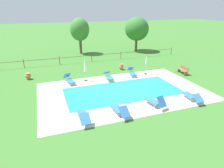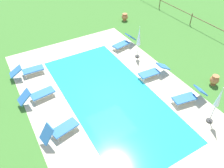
{
  "view_description": "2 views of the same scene",
  "coord_description": "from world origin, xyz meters",
  "px_view_note": "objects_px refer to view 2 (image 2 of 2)",
  "views": [
    {
      "loc": [
        -6.28,
        -14.55,
        6.99
      ],
      "look_at": [
        -0.86,
        0.5,
        0.6
      ],
      "focal_mm": 31.47,
      "sensor_mm": 36.0,
      "label": 1
    },
    {
      "loc": [
        7.97,
        -4.55,
        8.77
      ],
      "look_at": [
        -0.23,
        0.23,
        0.63
      ],
      "focal_mm": 35.72,
      "sensor_mm": 36.0,
      "label": 2
    }
  ],
  "objects_px": {
    "sun_lounger_north_end": "(37,94)",
    "patio_umbrella_closed_row_west": "(139,38)",
    "patio_umbrella_closed_row_mid_west": "(218,100)",
    "terracotta_urn_by_tree": "(125,17)",
    "sun_lounger_north_far": "(189,96)",
    "sun_lounger_north_near_steps": "(153,71)",
    "sun_lounger_south_far": "(28,70)",
    "sun_lounger_south_mid": "(60,130)",
    "terracotta_urn_near_fence": "(214,80)",
    "sun_lounger_south_near_corner": "(124,42)"
  },
  "relations": [
    {
      "from": "sun_lounger_south_far",
      "to": "terracotta_urn_by_tree",
      "type": "relative_size",
      "value": 3.18
    },
    {
      "from": "sun_lounger_north_near_steps",
      "to": "terracotta_urn_by_tree",
      "type": "distance_m",
      "value": 8.18
    },
    {
      "from": "sun_lounger_north_end",
      "to": "sun_lounger_south_mid",
      "type": "bearing_deg",
      "value": 4.42
    },
    {
      "from": "sun_lounger_south_near_corner",
      "to": "terracotta_urn_by_tree",
      "type": "distance_m",
      "value": 4.56
    },
    {
      "from": "sun_lounger_south_near_corner",
      "to": "sun_lounger_south_far",
      "type": "bearing_deg",
      "value": -91.22
    },
    {
      "from": "sun_lounger_north_near_steps",
      "to": "patio_umbrella_closed_row_west",
      "type": "relative_size",
      "value": 0.9
    },
    {
      "from": "sun_lounger_north_far",
      "to": "sun_lounger_north_end",
      "type": "relative_size",
      "value": 1.01
    },
    {
      "from": "sun_lounger_south_near_corner",
      "to": "patio_umbrella_closed_row_west",
      "type": "relative_size",
      "value": 0.87
    },
    {
      "from": "sun_lounger_north_far",
      "to": "sun_lounger_south_far",
      "type": "bearing_deg",
      "value": -134.15
    },
    {
      "from": "sun_lounger_north_far",
      "to": "sun_lounger_south_near_corner",
      "type": "relative_size",
      "value": 1.01
    },
    {
      "from": "sun_lounger_north_end",
      "to": "sun_lounger_south_far",
      "type": "height_order",
      "value": "sun_lounger_north_end"
    },
    {
      "from": "terracotta_urn_near_fence",
      "to": "sun_lounger_north_far",
      "type": "bearing_deg",
      "value": -83.31
    },
    {
      "from": "sun_lounger_south_near_corner",
      "to": "terracotta_urn_near_fence",
      "type": "relative_size",
      "value": 3.06
    },
    {
      "from": "sun_lounger_north_far",
      "to": "terracotta_urn_by_tree",
      "type": "bearing_deg",
      "value": 166.37
    },
    {
      "from": "sun_lounger_north_near_steps",
      "to": "sun_lounger_north_far",
      "type": "xyz_separation_m",
      "value": [
        2.77,
        0.29,
        0.02
      ]
    },
    {
      "from": "sun_lounger_south_near_corner",
      "to": "sun_lounger_south_far",
      "type": "relative_size",
      "value": 0.99
    },
    {
      "from": "sun_lounger_north_far",
      "to": "sun_lounger_south_far",
      "type": "relative_size",
      "value": 0.99
    },
    {
      "from": "sun_lounger_south_far",
      "to": "sun_lounger_south_mid",
      "type": "bearing_deg",
      "value": 1.07
    },
    {
      "from": "sun_lounger_south_near_corner",
      "to": "patio_umbrella_closed_row_mid_west",
      "type": "height_order",
      "value": "patio_umbrella_closed_row_mid_west"
    },
    {
      "from": "sun_lounger_north_end",
      "to": "terracotta_urn_near_fence",
      "type": "relative_size",
      "value": 3.06
    },
    {
      "from": "sun_lounger_north_near_steps",
      "to": "sun_lounger_north_far",
      "type": "distance_m",
      "value": 2.78
    },
    {
      "from": "sun_lounger_north_end",
      "to": "sun_lounger_south_near_corner",
      "type": "xyz_separation_m",
      "value": [
        -2.35,
        7.14,
        0.0
      ]
    },
    {
      "from": "sun_lounger_south_far",
      "to": "terracotta_urn_near_fence",
      "type": "distance_m",
      "value": 11.38
    },
    {
      "from": "sun_lounger_north_far",
      "to": "terracotta_urn_by_tree",
      "type": "distance_m",
      "value": 10.75
    },
    {
      "from": "patio_umbrella_closed_row_mid_west",
      "to": "terracotta_urn_by_tree",
      "type": "distance_m",
      "value": 12.39
    },
    {
      "from": "patio_umbrella_closed_row_west",
      "to": "terracotta_urn_near_fence",
      "type": "xyz_separation_m",
      "value": [
        4.76,
        2.22,
        -1.15
      ]
    },
    {
      "from": "sun_lounger_south_mid",
      "to": "patio_umbrella_closed_row_mid_west",
      "type": "xyz_separation_m",
      "value": [
        2.97,
        6.79,
        1.09
      ]
    },
    {
      "from": "sun_lounger_south_near_corner",
      "to": "patio_umbrella_closed_row_west",
      "type": "xyz_separation_m",
      "value": [
        1.61,
        0.09,
        1.12
      ]
    },
    {
      "from": "sun_lounger_north_near_steps",
      "to": "sun_lounger_south_far",
      "type": "xyz_separation_m",
      "value": [
        -4.03,
        -6.7,
        0.01
      ]
    },
    {
      "from": "sun_lounger_north_far",
      "to": "patio_umbrella_closed_row_west",
      "type": "relative_size",
      "value": 0.88
    },
    {
      "from": "sun_lounger_north_near_steps",
      "to": "patio_umbrella_closed_row_west",
      "type": "height_order",
      "value": "patio_umbrella_closed_row_west"
    },
    {
      "from": "sun_lounger_north_near_steps",
      "to": "patio_umbrella_closed_row_west",
      "type": "distance_m",
      "value": 2.57
    },
    {
      "from": "patio_umbrella_closed_row_mid_west",
      "to": "sun_lounger_south_mid",
      "type": "bearing_deg",
      "value": -113.63
    },
    {
      "from": "sun_lounger_north_far",
      "to": "patio_umbrella_closed_row_west",
      "type": "bearing_deg",
      "value": 178.67
    },
    {
      "from": "patio_umbrella_closed_row_west",
      "to": "patio_umbrella_closed_row_mid_west",
      "type": "bearing_deg",
      "value": -1.94
    },
    {
      "from": "sun_lounger_south_mid",
      "to": "terracotta_urn_by_tree",
      "type": "xyz_separation_m",
      "value": [
        -9.08,
        9.43,
        -0.05
      ]
    },
    {
      "from": "sun_lounger_north_near_steps",
      "to": "terracotta_urn_by_tree",
      "type": "height_order",
      "value": "sun_lounger_north_near_steps"
    },
    {
      "from": "sun_lounger_north_far",
      "to": "sun_lounger_south_near_corner",
      "type": "height_order",
      "value": "sun_lounger_south_near_corner"
    },
    {
      "from": "sun_lounger_north_near_steps",
      "to": "terracotta_urn_by_tree",
      "type": "bearing_deg",
      "value": 159.8
    },
    {
      "from": "sun_lounger_south_mid",
      "to": "sun_lounger_south_far",
      "type": "distance_m",
      "value": 5.43
    },
    {
      "from": "sun_lounger_south_mid",
      "to": "sun_lounger_north_near_steps",
      "type": "bearing_deg",
      "value": 101.96
    },
    {
      "from": "patio_umbrella_closed_row_west",
      "to": "terracotta_urn_by_tree",
      "type": "relative_size",
      "value": 3.59
    },
    {
      "from": "sun_lounger_north_end",
      "to": "sun_lounger_south_mid",
      "type": "height_order",
      "value": "sun_lounger_south_mid"
    },
    {
      "from": "terracotta_urn_by_tree",
      "to": "sun_lounger_north_end",
      "type": "bearing_deg",
      "value": -57.5
    },
    {
      "from": "patio_umbrella_closed_row_west",
      "to": "terracotta_urn_near_fence",
      "type": "height_order",
      "value": "patio_umbrella_closed_row_west"
    },
    {
      "from": "sun_lounger_north_far",
      "to": "terracotta_urn_near_fence",
      "type": "bearing_deg",
      "value": 96.69
    },
    {
      "from": "sun_lounger_north_end",
      "to": "sun_lounger_south_mid",
      "type": "relative_size",
      "value": 1.05
    },
    {
      "from": "patio_umbrella_closed_row_mid_west",
      "to": "terracotta_urn_by_tree",
      "type": "xyz_separation_m",
      "value": [
        -12.05,
        2.64,
        -1.13
      ]
    },
    {
      "from": "sun_lounger_north_end",
      "to": "patio_umbrella_closed_row_west",
      "type": "distance_m",
      "value": 7.36
    },
    {
      "from": "terracotta_urn_near_fence",
      "to": "sun_lounger_south_mid",
      "type": "bearing_deg",
      "value": -96.76
    }
  ]
}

